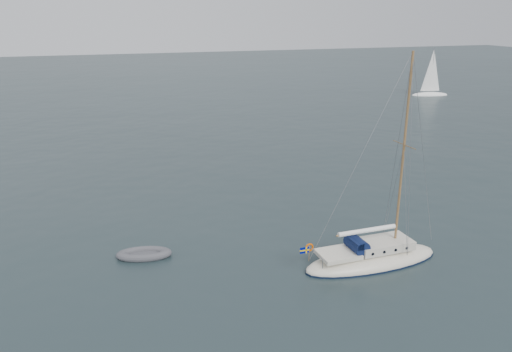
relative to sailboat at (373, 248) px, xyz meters
name	(u,v)px	position (x,y,z in m)	size (l,w,h in m)	color
ground	(303,251)	(-3.02, 2.46, -0.89)	(300.00, 300.00, 0.00)	black
sailboat	(373,248)	(0.00, 0.00, 0.00)	(8.30, 2.49, 11.82)	#EDE5CB
dinghy	(144,254)	(-11.75, 4.64, -0.70)	(3.09, 1.39, 0.44)	#4E4E53
distant_yacht_b	(432,74)	(39.52, 47.66, 2.60)	(6.17, 3.29, 8.17)	white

